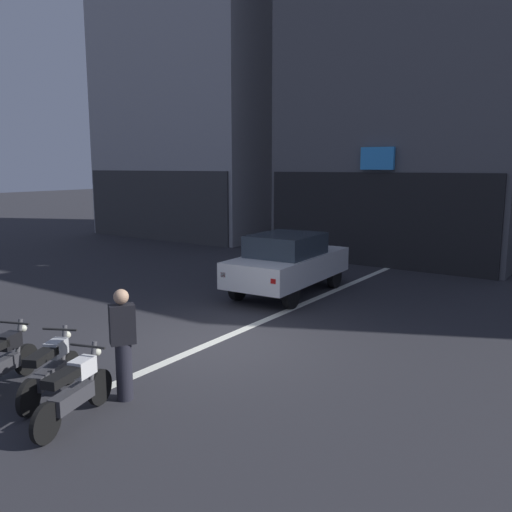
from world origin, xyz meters
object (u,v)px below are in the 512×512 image
object	(u,v)px
motorcycle_black_row_leftmost	(2,360)
motorcycle_silver_row_left_mid	(50,368)
person_by_motorcycles	(123,344)
motorcycle_white_row_centre	(75,390)
car_white_crossing_near	(288,262)

from	to	relation	value
motorcycle_black_row_leftmost	motorcycle_silver_row_left_mid	size ratio (longest dim) A/B	1.04
motorcycle_black_row_leftmost	person_by_motorcycles	xyz separation A→B (m)	(1.87, 0.80, 0.40)
motorcycle_silver_row_left_mid	motorcycle_white_row_centre	xyz separation A→B (m)	(0.93, -0.27, 0.00)
motorcycle_black_row_leftmost	motorcycle_silver_row_left_mid	world-z (taller)	same
person_by_motorcycles	motorcycle_black_row_leftmost	bearing A→B (deg)	-156.81
motorcycle_silver_row_left_mid	person_by_motorcycles	xyz separation A→B (m)	(0.94, 0.59, 0.40)
car_white_crossing_near	motorcycle_silver_row_left_mid	distance (m)	7.62
car_white_crossing_near	motorcycle_black_row_leftmost	world-z (taller)	car_white_crossing_near
car_white_crossing_near	person_by_motorcycles	bearing A→B (deg)	-78.40
car_white_crossing_near	motorcycle_white_row_centre	bearing A→B (deg)	-79.68
motorcycle_silver_row_left_mid	car_white_crossing_near	bearing A→B (deg)	93.76
person_by_motorcycles	car_white_crossing_near	bearing A→B (deg)	101.60
car_white_crossing_near	person_by_motorcycles	world-z (taller)	person_by_motorcycles
motorcycle_white_row_centre	person_by_motorcycles	size ratio (longest dim) A/B	0.97
motorcycle_silver_row_left_mid	motorcycle_white_row_centre	size ratio (longest dim) A/B	0.95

